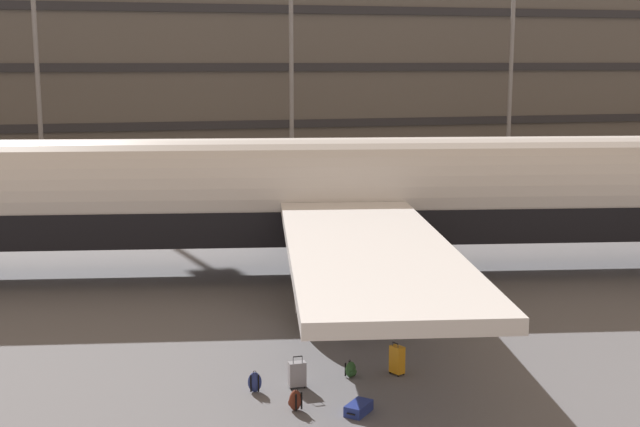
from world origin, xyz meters
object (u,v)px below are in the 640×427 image
backpack_large (295,400)px  suitcase_laid_flat (297,374)px  airliner (323,196)px  suitcase_red (359,408)px  suitcase_orange (397,359)px  backpack_navy (351,370)px  backpack_teal (255,382)px

backpack_large → suitcase_laid_flat: bearing=75.2°
backpack_large → airliner: bearing=72.8°
suitcase_laid_flat → suitcase_red: size_ratio=1.04×
suitcase_orange → backpack_large: bearing=-152.4°
suitcase_red → airliner: bearing=79.2°
suitcase_laid_flat → backpack_large: suitcase_laid_flat is taller
backpack_navy → backpack_large: backpack_large is taller
backpack_teal → backpack_large: 1.50m
airliner → backpack_navy: size_ratio=85.42×
backpack_navy → backpack_teal: backpack_teal is taller
backpack_teal → backpack_large: size_ratio=1.02×
suitcase_orange → backpack_large: size_ratio=1.60×
suitcase_red → backpack_large: bearing=158.3°
suitcase_laid_flat → backpack_large: size_ratio=1.55×
airliner → suitcase_orange: airliner is taller
suitcase_laid_flat → suitcase_orange: suitcase_orange is taller
airliner → backpack_teal: (-4.50, -10.91, -2.75)m
backpack_teal → backpack_large: bearing=-61.7°
suitcase_laid_flat → suitcase_red: (1.01, -1.88, -0.23)m
suitcase_red → backpack_navy: (0.47, 2.22, 0.07)m
suitcase_laid_flat → suitcase_orange: 2.69m
suitcase_red → backpack_teal: 2.79m
suitcase_laid_flat → suitcase_red: suitcase_laid_flat is taller
suitcase_red → suitcase_orange: size_ratio=0.93×
backpack_navy → backpack_large: size_ratio=0.85×
suitcase_orange → suitcase_laid_flat: bearing=-174.8°
suitcase_laid_flat → backpack_navy: (1.48, 0.34, -0.15)m
airliner → suitcase_orange: size_ratio=45.58×
airliner → backpack_large: (-3.80, -12.23, -2.75)m
suitcase_laid_flat → backpack_teal: suitcase_laid_flat is taller
suitcase_red → backpack_large: (-1.37, 0.54, 0.11)m
suitcase_red → backpack_large: backpack_large is taller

